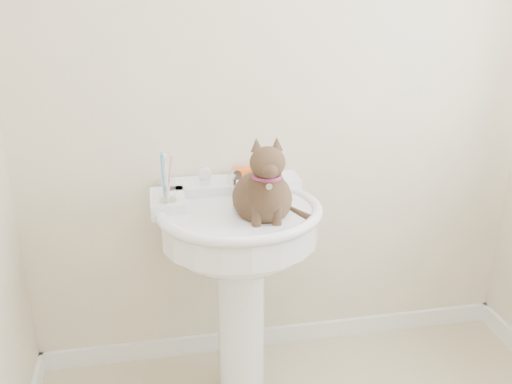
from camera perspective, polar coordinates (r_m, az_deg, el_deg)
wall_back at (r=2.36m, az=2.59°, el=10.49°), size 2.20×0.00×2.50m
baseboard_back at (r=2.84m, az=2.21°, el=-14.10°), size 2.20×0.02×0.09m
pedestal_sink at (r=2.22m, az=-1.69°, el=-5.25°), size 0.65×0.63×0.89m
faucet at (r=2.28m, az=-2.32°, el=1.83°), size 0.28×0.12×0.14m
soap_bar at (r=2.38m, az=-1.20°, el=2.03°), size 0.09×0.06×0.03m
toothbrush_cup at (r=2.12m, az=-8.87°, el=0.24°), size 0.07×0.07×0.19m
cat at (r=2.06m, az=0.80°, el=-0.08°), size 0.24×0.30×0.44m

